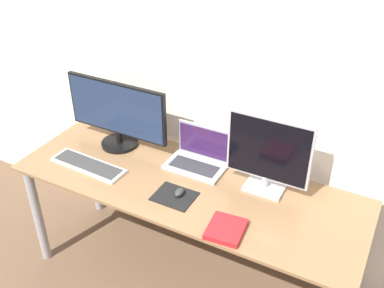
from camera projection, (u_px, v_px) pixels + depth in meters
The scene contains 9 objects.
wall_back at pixel (221, 65), 2.40m from camera, with size 7.00×0.05×2.50m.
desk at pixel (186, 200), 2.44m from camera, with size 1.89×0.66×0.73m.
monitor_left at pixel (117, 113), 2.59m from camera, with size 0.65×0.22×0.41m.
monitor_right at pixel (268, 154), 2.23m from camera, with size 0.43×0.14×0.42m.
laptop at pixel (199, 156), 2.51m from camera, with size 0.33×0.21×0.22m.
keyboard at pixel (88, 165), 2.51m from camera, with size 0.46×0.15×0.02m.
mousepad at pixel (175, 196), 2.29m from camera, with size 0.21×0.17×0.00m.
mouse at pixel (179, 192), 2.28m from camera, with size 0.04×0.07×0.03m.
book at pixel (226, 229), 2.07m from camera, with size 0.18×0.20×0.03m.
Camera 1 is at (0.92, -1.33, 2.18)m, focal length 42.00 mm.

